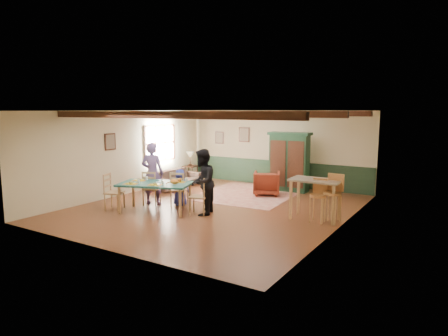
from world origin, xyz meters
The scene contains 35 objects.
floor centered at (0.00, 0.00, 0.00)m, with size 8.00×8.00×0.00m, color #522717.
wall_back centered at (0.00, 4.00, 1.35)m, with size 7.00×0.02×2.70m, color beige.
wall_left centered at (-3.50, 0.00, 1.35)m, with size 0.02×8.00×2.70m, color beige.
wall_right centered at (3.50, 0.00, 1.35)m, with size 0.02×8.00×2.70m, color beige.
ceiling centered at (0.00, 0.00, 2.70)m, with size 7.00×8.00×0.02m, color white.
wainscot_back centered at (0.00, 3.98, 0.45)m, with size 6.95×0.03×0.90m, color #1C3321.
ceiling_beam_front centered at (0.00, -2.30, 2.61)m, with size 6.95×0.16×0.16m, color black.
ceiling_beam_mid centered at (0.00, 0.40, 2.61)m, with size 6.95×0.16×0.16m, color black.
ceiling_beam_back centered at (0.00, 3.00, 2.61)m, with size 6.95×0.16×0.16m, color black.
window_left centered at (-3.47, 1.70, 1.55)m, with size 0.06×1.60×1.30m, color white, non-canonical shape.
picture_left_wall centered at (-3.47, -0.60, 1.75)m, with size 0.04×0.42×0.52m, color gray, non-canonical shape.
picture_back_a centered at (-1.30, 3.97, 1.80)m, with size 0.45×0.04×0.55m, color gray, non-canonical shape.
picture_back_b centered at (-2.40, 3.97, 1.65)m, with size 0.38×0.04×0.48m, color gray, non-canonical shape.
dining_table centered at (-1.12, -1.23, 0.39)m, with size 1.88×1.05×0.78m, color #1B5550, non-canonical shape.
dining_chair_far_left centered at (-1.76, -0.66, 0.50)m, with size 0.44×0.46×0.99m, color tan, non-canonical shape.
dining_chair_far_right centered at (-0.98, -0.38, 0.50)m, with size 0.44×0.46×0.99m, color tan, non-canonical shape.
dining_chair_end_left centered at (-2.25, -1.63, 0.50)m, with size 0.44×0.46×0.99m, color tan, non-canonical shape.
dining_chair_end_right centered at (0.02, -0.83, 0.50)m, with size 0.44×0.46×0.99m, color tan, non-canonical shape.
person_man centered at (-1.79, -0.58, 0.90)m, with size 0.66×0.43×1.80m, color slate.
person_woman centered at (0.11, -0.79, 0.86)m, with size 0.84×0.65×1.73m, color black.
person_child centered at (-1.00, -0.30, 0.53)m, with size 0.51×0.33×1.05m, color #2935A7.
cat centered at (-0.54, -1.14, 0.88)m, with size 0.38×0.15×0.19m, color orange, non-canonical shape.
place_setting_near_left centered at (-1.57, -1.67, 0.84)m, with size 0.42×0.31×0.11m, color yellow, non-canonical shape.
place_setting_near_center centered at (-0.93, -1.44, 0.84)m, with size 0.42×0.31×0.11m, color yellow, non-canonical shape.
place_setting_far_left centered at (-1.75, -1.18, 0.84)m, with size 0.42×0.31×0.11m, color yellow, non-canonical shape.
place_setting_far_right centered at (-0.66, -0.79, 0.84)m, with size 0.42×0.31×0.11m, color yellow, non-canonical shape.
area_rug centered at (-0.10, 2.06, 0.01)m, with size 2.90×3.44×0.01m, color beige.
armoire centered at (0.83, 3.28, 0.99)m, with size 1.40×0.56×1.98m, color #143321.
armchair centered at (0.47, 2.30, 0.38)m, with size 0.81×0.84×0.76m, color #561911.
sofa centered at (-2.84, 1.79, 0.31)m, with size 2.10×0.82×0.61m, color #44322A.
end_table centered at (-3.19, 3.11, 0.29)m, with size 0.48×0.48×0.59m, color black, non-canonical shape.
table_lamp centered at (-3.19, 3.11, 0.86)m, with size 0.30×0.30×0.54m, color beige, non-canonical shape.
counter_table centered at (2.77, 0.29, 0.51)m, with size 1.23×0.72×1.03m, color tan, non-canonical shape.
bar_stool_left centered at (2.92, 0.06, 0.54)m, with size 0.38×0.42×1.07m, color tan, non-canonical shape.
bar_stool_right centered at (3.24, 0.18, 0.60)m, with size 0.42×0.46×1.19m, color tan, non-canonical shape.
Camera 1 is at (5.99, -9.15, 2.72)m, focal length 32.00 mm.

